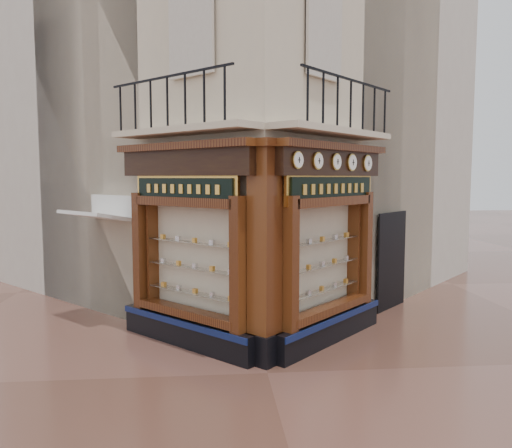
{
  "coord_description": "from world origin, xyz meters",
  "views": [
    {
      "loc": [
        -0.91,
        -8.16,
        3.32
      ],
      "look_at": [
        -0.02,
        2.0,
        2.36
      ],
      "focal_mm": 35.0,
      "sensor_mm": 36.0,
      "label": 1
    }
  ],
  "objects": [
    {
      "name": "neighbour_right",
      "position": [
        2.47,
        8.63,
        5.5
      ],
      "size": [
        11.31,
        11.31,
        11.0
      ],
      "primitive_type": "cube",
      "rotation": [
        0.0,
        0.0,
        0.79
      ],
      "color": "beige",
      "rests_on": "ground"
    },
    {
      "name": "balcony",
      "position": [
        0.0,
        1.49,
        4.22
      ],
      "size": [
        5.94,
        2.97,
        1.03
      ],
      "color": "#C5B39A",
      "rests_on": "ground"
    },
    {
      "name": "clock_a",
      "position": [
        0.57,
        0.47,
        3.62
      ],
      "size": [
        0.25,
        0.25,
        0.31
      ],
      "rotation": [
        0.0,
        0.0,
        0.79
      ],
      "color": "#B8933D",
      "rests_on": "ground"
    },
    {
      "name": "awning",
      "position": [
        -3.54,
        3.33,
        0.0
      ],
      "size": [
        1.85,
        1.85,
        0.26
      ],
      "primitive_type": null,
      "rotation": [
        0.19,
        0.0,
        2.36
      ],
      "color": "silver",
      "rests_on": "ground"
    },
    {
      "name": "ground",
      "position": [
        0.0,
        0.0,
        0.0
      ],
      "size": [
        80.0,
        80.0,
        0.0
      ],
      "primitive_type": "plane",
      "color": "#543327",
      "rests_on": "ground"
    },
    {
      "name": "neighbour_left",
      "position": [
        -2.47,
        8.63,
        5.5
      ],
      "size": [
        11.31,
        11.31,
        11.0
      ],
      "primitive_type": "cube",
      "rotation": [
        0.0,
        0.0,
        0.79
      ],
      "color": "beige",
      "rests_on": "ground"
    },
    {
      "name": "shopfront_left",
      "position": [
        -1.41,
        1.57,
        1.98
      ],
      "size": [
        2.86,
        2.86,
        3.98
      ],
      "rotation": [
        0.0,
        0.0,
        2.36
      ],
      "color": "black",
      "rests_on": "ground"
    },
    {
      "name": "clock_b",
      "position": [
        1.02,
        0.92,
        3.62
      ],
      "size": [
        0.26,
        0.26,
        0.32
      ],
      "rotation": [
        0.0,
        0.0,
        0.79
      ],
      "color": "#B8933D",
      "rests_on": "ground"
    },
    {
      "name": "shopfront_right",
      "position": [
        1.41,
        1.57,
        1.98
      ],
      "size": [
        2.86,
        2.86,
        3.98
      ],
      "rotation": [
        0.0,
        0.0,
        0.79
      ],
      "color": "black",
      "rests_on": "ground"
    },
    {
      "name": "clock_c",
      "position": [
        1.49,
        1.38,
        3.62
      ],
      "size": [
        0.27,
        0.27,
        0.33
      ],
      "rotation": [
        0.0,
        0.0,
        0.79
      ],
      "color": "#B8933D",
      "rests_on": "ground"
    },
    {
      "name": "clock_e",
      "position": [
        2.39,
        2.29,
        3.62
      ],
      "size": [
        0.28,
        0.28,
        0.35
      ],
      "rotation": [
        0.0,
        0.0,
        0.79
      ],
      "color": "#B8933D",
      "rests_on": "ground"
    },
    {
      "name": "signboard_right",
      "position": [
        1.46,
        1.51,
        3.1
      ],
      "size": [
        2.24,
        2.24,
        0.6
      ],
      "rotation": [
        0.0,
        0.0,
        0.79
      ],
      "color": "gold",
      "rests_on": "ground"
    },
    {
      "name": "main_building",
      "position": [
        0.0,
        6.16,
        6.0
      ],
      "size": [
        11.31,
        11.31,
        12.0
      ],
      "primitive_type": "cube",
      "rotation": [
        0.0,
        0.0,
        0.79
      ],
      "color": "#C5B39A",
      "rests_on": "ground"
    },
    {
      "name": "clock_d",
      "position": [
        1.92,
        1.81,
        3.62
      ],
      "size": [
        0.28,
        0.28,
        0.35
      ],
      "rotation": [
        0.0,
        0.0,
        0.79
      ],
      "color": "#B8933D",
      "rests_on": "ground"
    },
    {
      "name": "signboard_left",
      "position": [
        -1.46,
        1.51,
        3.1
      ],
      "size": [
        2.04,
        2.04,
        0.55
      ],
      "rotation": [
        0.0,
        0.0,
        2.36
      ],
      "color": "gold",
      "rests_on": "ground"
    },
    {
      "name": "corner_pilaster",
      "position": [
        0.0,
        0.5,
        1.95
      ],
      "size": [
        0.85,
        0.85,
        3.98
      ],
      "rotation": [
        0.0,
        0.0,
        0.79
      ],
      "color": "black",
      "rests_on": "ground"
    }
  ]
}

